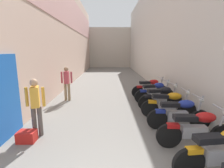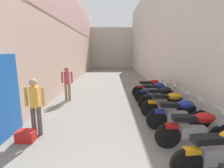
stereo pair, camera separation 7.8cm
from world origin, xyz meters
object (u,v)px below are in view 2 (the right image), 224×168
object	(u,v)px
motorcycle_sixth	(161,97)
motorcycle_eighth	(151,88)
motorcycle_seventh	(155,92)
pedestrian_mid_alley	(35,103)
pedestrian_further_down	(67,81)
motorcycle_fifth	(168,104)
motorcycle_fourth	(179,113)
motorcycle_third	(196,129)
plastic_crate	(26,136)
motorcycle_second	(221,152)

from	to	relation	value
motorcycle_sixth	motorcycle_eighth	bearing A→B (deg)	90.00
motorcycle_seventh	pedestrian_mid_alley	bearing A→B (deg)	-143.92
motorcycle_sixth	pedestrian_further_down	bearing A→B (deg)	162.31
motorcycle_fifth	motorcycle_seventh	world-z (taller)	same
pedestrian_mid_alley	motorcycle_fourth	bearing A→B (deg)	3.96
motorcycle_eighth	pedestrian_mid_alley	xyz separation A→B (m)	(-4.00, -3.76, 0.42)
motorcycle_third	motorcycle_eighth	bearing A→B (deg)	90.00
motorcycle_eighth	motorcycle_fourth	bearing A→B (deg)	-90.00
pedestrian_mid_alley	plastic_crate	size ratio (longest dim) A/B	3.57
motorcycle_fourth	plastic_crate	size ratio (longest dim) A/B	4.21
motorcycle_third	pedestrian_further_down	distance (m)	5.67
motorcycle_fourth	motorcycle_second	bearing A→B (deg)	-90.00
motorcycle_third	plastic_crate	bearing A→B (deg)	174.86
motorcycle_fifth	motorcycle_seventh	distance (m)	1.75
motorcycle_fourth	motorcycle_seventh	world-z (taller)	same
motorcycle_third	motorcycle_fifth	distance (m)	1.87
motorcycle_second	motorcycle_third	xyz separation A→B (m)	(0.00, 0.90, 0.00)
pedestrian_further_down	motorcycle_second	bearing A→B (deg)	-51.01
motorcycle_seventh	motorcycle_fifth	bearing A→B (deg)	-90.00
pedestrian_mid_alley	pedestrian_further_down	size ratio (longest dim) A/B	1.00
motorcycle_third	pedestrian_further_down	bearing A→B (deg)	134.73
motorcycle_third	motorcycle_sixth	distance (m)	2.75
motorcycle_fourth	pedestrian_further_down	xyz separation A→B (m)	(-3.98, 3.04, 0.42)
pedestrian_mid_alley	pedestrian_further_down	distance (m)	3.31
motorcycle_eighth	pedestrian_mid_alley	world-z (taller)	pedestrian_mid_alley
motorcycle_fifth	motorcycle_eighth	bearing A→B (deg)	90.00
motorcycle_third	pedestrian_mid_alley	xyz separation A→B (m)	(-4.00, 0.71, 0.42)
motorcycle_fifth	pedestrian_further_down	size ratio (longest dim) A/B	1.18
motorcycle_eighth	pedestrian_further_down	distance (m)	4.03
motorcycle_sixth	pedestrian_further_down	world-z (taller)	pedestrian_further_down
motorcycle_fifth	plastic_crate	distance (m)	4.42
motorcycle_second	motorcycle_seventh	distance (m)	4.52
motorcycle_second	pedestrian_mid_alley	bearing A→B (deg)	158.09
motorcycle_fourth	motorcycle_seventh	distance (m)	2.64
motorcycle_sixth	motorcycle_seventh	distance (m)	0.87
motorcycle_third	pedestrian_further_down	world-z (taller)	pedestrian_further_down
motorcycle_second	motorcycle_eighth	xyz separation A→B (m)	(-0.00, 5.37, 0.00)
plastic_crate	motorcycle_third	bearing A→B (deg)	-5.14
motorcycle_third	motorcycle_sixth	size ratio (longest dim) A/B	1.01
motorcycle_second	motorcycle_fifth	xyz separation A→B (m)	(-0.00, 2.77, 0.00)
motorcycle_eighth	plastic_crate	bearing A→B (deg)	-135.29
motorcycle_second	motorcycle_eighth	distance (m)	5.37
motorcycle_second	pedestrian_mid_alley	distance (m)	4.33
motorcycle_second	pedestrian_mid_alley	size ratio (longest dim) A/B	1.18
motorcycle_second	pedestrian_further_down	bearing A→B (deg)	128.99
motorcycle_sixth	pedestrian_mid_alley	bearing A→B (deg)	-152.94
motorcycle_fifth	motorcycle_eighth	xyz separation A→B (m)	(0.00, 2.60, 0.00)
motorcycle_seventh	pedestrian_further_down	world-z (taller)	pedestrian_further_down
pedestrian_further_down	plastic_crate	xyz separation A→B (m)	(-0.16, -3.65, -0.78)
motorcycle_fifth	motorcycle_sixth	distance (m)	0.88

